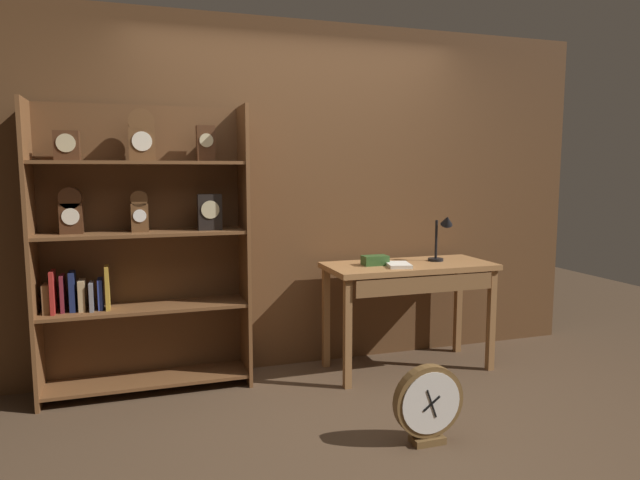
% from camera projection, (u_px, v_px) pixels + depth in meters
% --- Properties ---
extents(ground_plane, '(10.00, 10.00, 0.00)m').
position_uv_depth(ground_plane, '(367.00, 439.00, 3.18)').
color(ground_plane, '#4C3826').
extents(back_wood_panel, '(4.80, 0.05, 2.60)m').
position_uv_depth(back_wood_panel, '(299.00, 197.00, 4.30)').
color(back_wood_panel, brown).
rests_on(back_wood_panel, ground).
extents(bookshelf, '(1.37, 0.36, 1.94)m').
position_uv_depth(bookshelf, '(139.00, 246.00, 3.79)').
color(bookshelf, brown).
rests_on(bookshelf, ground).
extents(workbench, '(1.25, 0.56, 0.81)m').
position_uv_depth(workbench, '(410.00, 278.00, 4.21)').
color(workbench, '#9E6B3D').
rests_on(workbench, ground).
extents(desk_lamp, '(0.18, 0.18, 0.37)m').
position_uv_depth(desk_lamp, '(443.00, 234.00, 4.29)').
color(desk_lamp, black).
rests_on(desk_lamp, workbench).
extents(toolbox_small, '(0.19, 0.11, 0.07)m').
position_uv_depth(toolbox_small, '(375.00, 260.00, 4.14)').
color(toolbox_small, '#2D5123').
rests_on(toolbox_small, workbench).
extents(open_repair_manual, '(0.21, 0.25, 0.02)m').
position_uv_depth(open_repair_manual, '(398.00, 265.00, 4.08)').
color(open_repair_manual, silver).
rests_on(open_repair_manual, workbench).
extents(round_clock_large, '(0.41, 0.11, 0.45)m').
position_uv_depth(round_clock_large, '(428.00, 404.00, 3.10)').
color(round_clock_large, brown).
rests_on(round_clock_large, ground).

